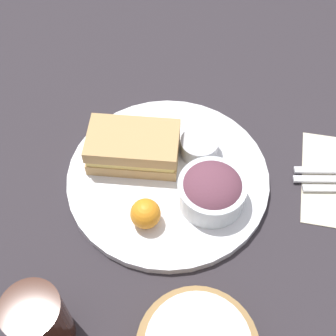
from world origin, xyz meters
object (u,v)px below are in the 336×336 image
(dressing_cup, at_px, (199,146))
(salad_bowl, at_px, (212,190))
(sandwich, at_px, (133,147))
(drink_glass, at_px, (39,322))
(plate, at_px, (168,178))

(dressing_cup, bearing_deg, salad_bowl, 109.73)
(salad_bowl, xyz_separation_m, dressing_cup, (0.03, -0.09, -0.01))
(sandwich, height_order, salad_bowl, salad_bowl)
(dressing_cup, height_order, drink_glass, drink_glass)
(dressing_cup, distance_m, drink_glass, 0.37)
(dressing_cup, bearing_deg, plate, 52.79)
(plate, bearing_deg, sandwich, -22.20)
(sandwich, relative_size, dressing_cup, 2.43)
(plate, distance_m, dressing_cup, 0.07)
(drink_glass, bearing_deg, dressing_cup, -115.04)
(plate, bearing_deg, drink_glass, 67.80)
(sandwich, distance_m, salad_bowl, 0.15)
(plate, bearing_deg, dressing_cup, -127.21)
(plate, height_order, dressing_cup, dressing_cup)
(sandwich, height_order, dressing_cup, sandwich)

